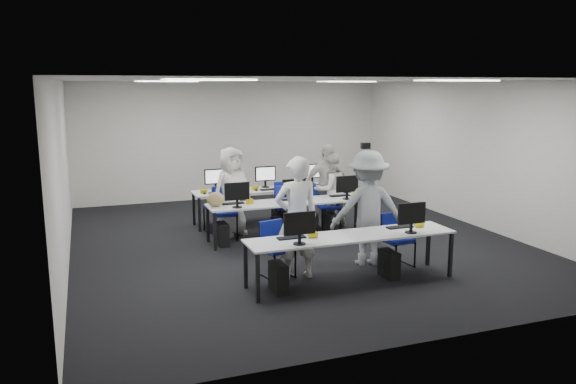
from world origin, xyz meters
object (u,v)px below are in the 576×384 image
object	(u,v)px
chair_5	(220,217)
chair_6	(284,215)
chair_4	(329,214)
student_2	(232,191)
student_3	(327,185)
desk_front	(352,238)
chair_1	(397,250)
chair_0	(277,259)
photographer	(368,208)
desk_mid	(291,204)
chair_2	(225,222)
student_1	(330,190)
chair_7	(321,210)
student_0	(297,218)
chair_3	(287,215)

from	to	relation	value
chair_5	chair_6	distance (m)	1.32
chair_5	chair_4	bearing A→B (deg)	-24.39
student_2	student_3	distance (m)	2.04
chair_5	desk_front	bearing A→B (deg)	-85.63
chair_1	student_2	size ratio (longest dim) A/B	0.49
chair_0	photographer	bearing A→B (deg)	-11.82
student_3	chair_1	bearing A→B (deg)	-86.81
desk_mid	chair_2	size ratio (longest dim) A/B	3.31
student_3	photographer	distance (m)	2.64
desk_front	student_1	world-z (taller)	student_1
chair_6	chair_7	bearing A→B (deg)	20.53
desk_front	student_2	distance (m)	3.42
chair_0	photographer	world-z (taller)	photographer
chair_5	student_2	bearing A→B (deg)	-68.11
desk_mid	chair_1	size ratio (longest dim) A/B	3.73
chair_4	student_3	world-z (taller)	student_3
desk_mid	chair_4	bearing A→B (deg)	27.15
desk_front	chair_4	bearing A→B (deg)	71.59
student_3	photographer	world-z (taller)	photographer
desk_front	chair_0	world-z (taller)	chair_0
desk_front	chair_5	size ratio (longest dim) A/B	3.27
chair_0	chair_2	bearing A→B (deg)	80.89
desk_mid	desk_front	bearing A→B (deg)	-90.00
chair_4	chair_5	xyz separation A→B (m)	(-2.22, 0.41, 0.04)
desk_front	chair_0	xyz separation A→B (m)	(-0.95, 0.63, -0.41)
student_1	chair_2	bearing A→B (deg)	-6.03
chair_6	student_2	xyz separation A→B (m)	(-1.10, -0.05, 0.57)
student_0	chair_2	bearing A→B (deg)	-77.54
chair_0	student_2	world-z (taller)	student_2
chair_7	chair_4	bearing A→B (deg)	-74.30
chair_4	desk_mid	bearing A→B (deg)	-141.80
chair_6	student_2	world-z (taller)	student_2
chair_2	chair_6	distance (m)	1.32
desk_front	chair_3	distance (m)	3.27
desk_mid	photographer	bearing A→B (deg)	-71.65
chair_4	chair_7	size ratio (longest dim) A/B	0.96
chair_1	chair_2	size ratio (longest dim) A/B	0.89
student_3	student_0	bearing A→B (deg)	-118.53
chair_3	chair_4	world-z (taller)	chair_3
chair_1	student_3	world-z (taller)	student_3
student_0	student_1	bearing A→B (deg)	-121.22
chair_6	student_1	distance (m)	1.10
desk_front	chair_3	xyz separation A→B (m)	(0.17, 3.25, -0.38)
chair_3	student_2	xyz separation A→B (m)	(-1.15, 0.02, 0.56)
chair_5	chair_6	world-z (taller)	chair_5
chair_3	student_0	size ratio (longest dim) A/B	0.51
desk_mid	student_3	xyz separation A→B (m)	(1.06, 0.71, 0.18)
desk_front	chair_7	xyz separation A→B (m)	(1.03, 3.50, -0.40)
desk_front	desk_mid	size ratio (longest dim) A/B	1.00
chair_6	student_2	size ratio (longest dim) A/B	0.54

